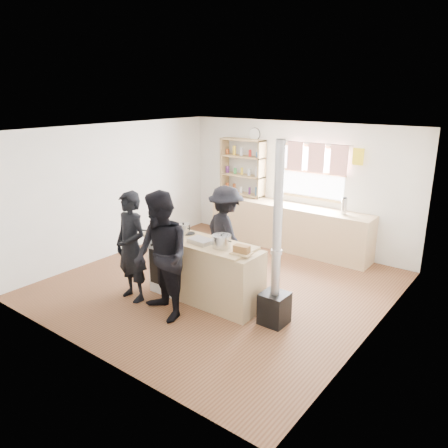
{
  "coord_description": "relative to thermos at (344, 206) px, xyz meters",
  "views": [
    {
      "loc": [
        4.03,
        -5.19,
        3.06
      ],
      "look_at": [
        0.16,
        -0.1,
        1.1
      ],
      "focal_mm": 35.0,
      "sensor_mm": 36.0,
      "label": 1
    }
  ],
  "objects": [
    {
      "name": "ground",
      "position": [
        -1.14,
        -2.22,
        -1.06
      ],
      "size": [
        5.0,
        5.0,
        0.01
      ],
      "primitive_type": "cube",
      "color": "brown",
      "rests_on": "ground"
    },
    {
      "name": "person_near_right",
      "position": [
        -1.13,
        -3.53,
        -0.15
      ],
      "size": [
        1.05,
        0.94,
        1.8
      ],
      "primitive_type": "imported",
      "rotation": [
        0.0,
        0.0,
        -0.34
      ],
      "color": "black",
      "rests_on": "ground"
    },
    {
      "name": "person_near_left",
      "position": [
        -1.89,
        -3.4,
        -0.21
      ],
      "size": [
        0.65,
        0.46,
        1.68
      ],
      "primitive_type": "imported",
      "rotation": [
        0.0,
        0.0,
        -0.1
      ],
      "color": "black",
      "rests_on": "ground"
    },
    {
      "name": "flue_heater",
      "position": [
        0.21,
        -2.75,
        -0.39
      ],
      "size": [
        0.35,
        0.35,
        2.5
      ],
      "color": "black",
      "rests_on": "ground"
    },
    {
      "name": "bread_board",
      "position": [
        -0.28,
        -2.84,
        -0.07
      ],
      "size": [
        0.29,
        0.22,
        0.12
      ],
      "color": "tan",
      "rests_on": "cooking_island"
    },
    {
      "name": "back_counter",
      "position": [
        -1.14,
        0.0,
        -0.6
      ],
      "size": [
        3.4,
        0.55,
        0.9
      ],
      "primitive_type": "cube",
      "color": "tan",
      "rests_on": "ground"
    },
    {
      "name": "person_far",
      "position": [
        -1.23,
        -1.93,
        -0.25
      ],
      "size": [
        1.18,
        0.95,
        1.59
      ],
      "primitive_type": "imported",
      "rotation": [
        0.0,
        0.0,
        2.74
      ],
      "color": "black",
      "rests_on": "ground"
    },
    {
      "name": "skillet_greens",
      "position": [
        -1.76,
        -2.85,
        -0.09
      ],
      "size": [
        0.45,
        0.45,
        0.05
      ],
      "color": "black",
      "rests_on": "cooking_island"
    },
    {
      "name": "shelving_unit",
      "position": [
        -2.34,
        0.12,
        0.46
      ],
      "size": [
        1.0,
        0.28,
        1.2
      ],
      "color": "tan",
      "rests_on": "back_counter"
    },
    {
      "name": "thermos",
      "position": [
        0.0,
        0.0,
        0.0
      ],
      "size": [
        0.1,
        0.1,
        0.3
      ],
      "primitive_type": "cylinder",
      "color": "silver",
      "rests_on": "back_counter"
    },
    {
      "name": "stockpot_stove",
      "position": [
        -1.51,
        -2.66,
        -0.04
      ],
      "size": [
        0.22,
        0.22,
        0.18
      ],
      "color": "#B2B2B4",
      "rests_on": "cooking_island"
    },
    {
      "name": "cooking_island",
      "position": [
        -0.99,
        -2.77,
        -0.58
      ],
      "size": [
        1.97,
        0.64,
        0.93
      ],
      "color": "white",
      "rests_on": "ground"
    },
    {
      "name": "roast_tray",
      "position": [
        -1.01,
        -2.84,
        -0.08
      ],
      "size": [
        0.37,
        0.27,
        0.06
      ],
      "color": "silver",
      "rests_on": "cooking_island"
    },
    {
      "name": "stockpot_counter",
      "position": [
        -0.65,
        -2.8,
        -0.03
      ],
      "size": [
        0.27,
        0.27,
        0.21
      ],
      "color": "#B5B5B7",
      "rests_on": "cooking_island"
    }
  ]
}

